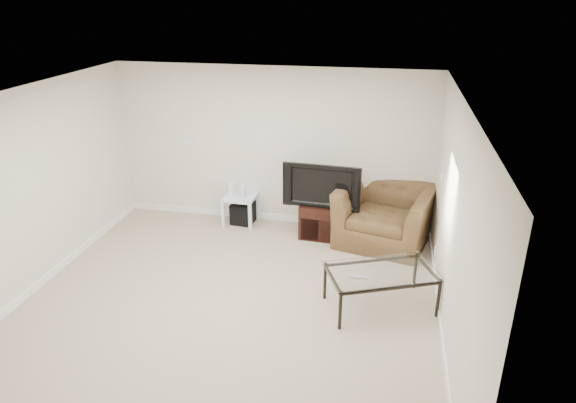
% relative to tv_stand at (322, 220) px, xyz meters
% --- Properties ---
extents(floor, '(5.00, 5.00, 0.00)m').
position_rel_tv_stand_xyz_m(floor, '(-0.86, -2.05, -0.27)').
color(floor, tan).
rests_on(floor, ground).
extents(ceiling, '(5.00, 5.00, 0.00)m').
position_rel_tv_stand_xyz_m(ceiling, '(-0.86, -2.05, 2.23)').
color(ceiling, white).
rests_on(ceiling, ground).
extents(wall_back, '(5.00, 0.02, 2.50)m').
position_rel_tv_stand_xyz_m(wall_back, '(-0.86, 0.45, 0.98)').
color(wall_back, silver).
rests_on(wall_back, ground).
extents(wall_left, '(0.02, 5.00, 2.50)m').
position_rel_tv_stand_xyz_m(wall_left, '(-3.36, -2.05, 0.98)').
color(wall_left, silver).
rests_on(wall_left, ground).
extents(wall_right, '(0.02, 5.00, 2.50)m').
position_rel_tv_stand_xyz_m(wall_right, '(1.64, -2.05, 0.98)').
color(wall_right, silver).
rests_on(wall_right, ground).
extents(plate_back, '(0.12, 0.02, 0.12)m').
position_rel_tv_stand_xyz_m(plate_back, '(-2.26, 0.44, 0.98)').
color(plate_back, white).
rests_on(plate_back, wall_back).
extents(plate_right_switch, '(0.02, 0.09, 0.13)m').
position_rel_tv_stand_xyz_m(plate_right_switch, '(1.62, -0.45, 0.98)').
color(plate_right_switch, white).
rests_on(plate_right_switch, wall_right).
extents(plate_right_outlet, '(0.02, 0.08, 0.12)m').
position_rel_tv_stand_xyz_m(plate_right_outlet, '(1.62, -0.75, 0.03)').
color(plate_right_outlet, white).
rests_on(plate_right_outlet, wall_right).
extents(tv_stand, '(0.68, 0.49, 0.54)m').
position_rel_tv_stand_xyz_m(tv_stand, '(0.00, 0.00, 0.00)').
color(tv_stand, black).
rests_on(tv_stand, floor).
extents(dvd_player, '(0.40, 0.29, 0.05)m').
position_rel_tv_stand_xyz_m(dvd_player, '(-0.00, -0.04, 0.18)').
color(dvd_player, black).
rests_on(dvd_player, tv_stand).
extents(television, '(1.09, 0.28, 0.67)m').
position_rel_tv_stand_xyz_m(television, '(-0.00, -0.03, 0.60)').
color(television, black).
rests_on(television, tv_stand).
extents(side_table, '(0.50, 0.50, 0.48)m').
position_rel_tv_stand_xyz_m(side_table, '(-1.36, 0.23, -0.03)').
color(side_table, silver).
rests_on(side_table, floor).
extents(subwoofer, '(0.37, 0.37, 0.34)m').
position_rel_tv_stand_xyz_m(subwoofer, '(-1.33, 0.25, -0.10)').
color(subwoofer, black).
rests_on(subwoofer, floor).
extents(game_console, '(0.07, 0.16, 0.22)m').
position_rel_tv_stand_xyz_m(game_console, '(-1.48, 0.21, 0.31)').
color(game_console, white).
rests_on(game_console, side_table).
extents(game_case, '(0.06, 0.14, 0.19)m').
position_rel_tv_stand_xyz_m(game_case, '(-1.30, 0.21, 0.30)').
color(game_case, silver).
rests_on(game_case, side_table).
extents(recliner, '(1.50, 1.16, 1.16)m').
position_rel_tv_stand_xyz_m(recliner, '(0.92, 0.00, 0.31)').
color(recliner, '#4E361C').
rests_on(recliner, floor).
extents(coffee_table, '(1.45, 1.16, 0.50)m').
position_rel_tv_stand_xyz_m(coffee_table, '(0.94, -1.76, -0.02)').
color(coffee_table, black).
rests_on(coffee_table, floor).
extents(remote, '(0.20, 0.07, 0.02)m').
position_rel_tv_stand_xyz_m(remote, '(0.69, -1.97, 0.24)').
color(remote, '#B2B2B7').
rests_on(remote, coffee_table).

